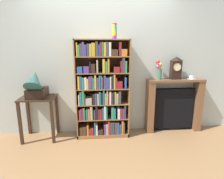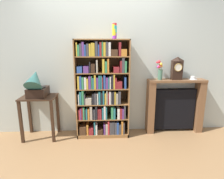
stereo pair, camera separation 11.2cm
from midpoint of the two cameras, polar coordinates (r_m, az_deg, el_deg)
The scene contains 10 objects.
ground_plane at distance 3.44m, azimuth -3.66°, elevation -14.21°, with size 7.88×6.40×0.02m, color #997047.
wall_back at distance 3.36m, azimuth -2.04°, elevation 8.55°, with size 4.88×0.08×2.60m, color beige.
bookshelf at distance 3.21m, azimuth -4.11°, elevation -0.82°, with size 0.90×0.35×1.68m.
cup_stack at distance 3.13m, azimuth -0.30°, elevation 17.45°, with size 0.07×0.07×0.25m.
side_table_left at distance 3.41m, azimuth -22.41°, elevation -5.35°, with size 0.57×0.44×0.74m.
gramophone at distance 3.25m, azimuth -23.36°, elevation 1.27°, with size 0.29×0.48×0.52m.
fireplace_mantel at distance 3.65m, azimuth 17.45°, elevation -4.67°, with size 1.03×0.23×0.99m.
mantel_clock at distance 3.48m, azimuth 18.12°, elevation 6.29°, with size 0.18×0.12×0.40m.
flower_vase at distance 3.38m, azimuth 13.35°, elevation 5.66°, with size 0.11×0.16×0.34m.
teacup_with_saucer at distance 3.64m, azimuth 22.37°, elevation 3.41°, with size 0.14×0.14×0.06m.
Camera 1 is at (-0.10, -3.05, 1.58)m, focal length 29.82 mm.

